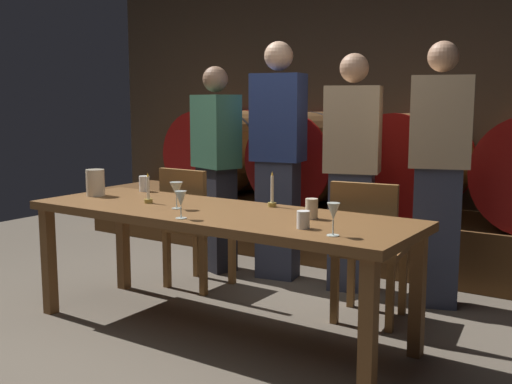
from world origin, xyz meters
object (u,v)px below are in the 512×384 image
at_px(wine_barrel_far_left, 223,153).
at_px(guest_center_right, 352,171).
at_px(cup_left, 144,184).
at_px(wine_glass_left, 176,190).
at_px(chair_right, 367,245).
at_px(wine_glass_right, 333,213).
at_px(guest_center_left, 278,158).
at_px(candle_left, 148,195).
at_px(wine_barrel_center_right, 411,164).
at_px(guest_far_right, 438,173).
at_px(cup_center, 312,209).
at_px(guest_far_left, 216,168).
at_px(pitcher, 95,183).
at_px(dining_table, 215,223).
at_px(chair_left, 193,222).
at_px(candle_right, 272,197).
at_px(wine_glass_center, 181,200).
at_px(cup_right, 303,220).
at_px(wine_barrel_center_left, 309,158).

relative_size(wine_barrel_far_left, guest_center_right, 0.49).
bearing_deg(cup_left, wine_glass_left, -32.10).
xyz_separation_m(chair_right, wine_glass_right, (0.20, -0.88, 0.35)).
bearing_deg(guest_center_left, candle_left, 71.18).
distance_m(wine_barrel_center_right, wine_glass_left, 2.22).
xyz_separation_m(guest_far_right, cup_center, (-0.32, -1.13, -0.10)).
bearing_deg(guest_center_left, guest_far_left, -1.19).
bearing_deg(wine_glass_left, pitcher, 173.94).
xyz_separation_m(wine_glass_right, cup_left, (-1.74, 0.56, -0.06)).
relative_size(dining_table, chair_left, 2.66).
xyz_separation_m(candle_right, cup_center, (0.38, -0.20, -0.00)).
bearing_deg(guest_far_right, guest_center_right, -19.34).
bearing_deg(wine_barrel_center_right, guest_center_right, -99.33).
bearing_deg(dining_table, pitcher, 179.97).
xyz_separation_m(guest_center_right, candle_right, (-0.08, -0.93, -0.07)).
bearing_deg(candle_right, guest_center_right, 85.07).
distance_m(guest_far_right, candle_left, 1.87).
height_order(chair_left, wine_glass_center, same).
distance_m(dining_table, wine_glass_center, 0.35).
xyz_separation_m(guest_far_left, cup_left, (-0.03, -0.78, -0.04)).
xyz_separation_m(chair_right, guest_center_right, (-0.38, 0.57, 0.37)).
bearing_deg(chair_left, wine_glass_center, 126.88).
relative_size(wine_barrel_far_left, cup_right, 9.45).
xyz_separation_m(pitcher, cup_right, (1.67, -0.16, -0.04)).
height_order(wine_barrel_center_left, guest_center_left, guest_center_left).
bearing_deg(guest_center_left, cup_center, 118.65).
xyz_separation_m(guest_center_right, guest_far_right, (0.61, -0.01, 0.03)).
distance_m(wine_barrel_center_right, candle_left, 2.26).
xyz_separation_m(wine_barrel_center_left, chair_right, (1.18, -1.39, -0.36)).
bearing_deg(cup_right, dining_table, 166.22).
bearing_deg(wine_barrel_center_right, chair_left, -127.41).
xyz_separation_m(wine_glass_left, cup_center, (0.80, 0.16, -0.06)).
relative_size(wine_glass_left, cup_right, 1.78).
height_order(chair_left, wine_glass_left, wine_glass_left).
height_order(chair_right, cup_right, chair_right).
height_order(chair_left, guest_far_left, guest_far_left).
height_order(chair_left, candle_right, candle_right).
relative_size(wine_barrel_center_right, candle_right, 3.93).
height_order(wine_barrel_center_right, guest_far_right, guest_far_right).
bearing_deg(wine_glass_left, guest_center_left, 94.17).
distance_m(wine_barrel_center_left, wine_glass_center, 2.39).
bearing_deg(cup_right, guest_far_right, 80.39).
relative_size(chair_left, wine_glass_right, 5.67).
relative_size(wine_glass_center, cup_center, 1.37).
relative_size(wine_barrel_far_left, wine_barrel_center_right, 1.00).
bearing_deg(pitcher, wine_glass_right, -7.15).
bearing_deg(wine_glass_right, pitcher, 172.85).
height_order(candle_left, wine_glass_left, candle_left).
relative_size(guest_center_left, wine_glass_right, 11.53).
height_order(guest_center_right, guest_far_right, guest_far_right).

